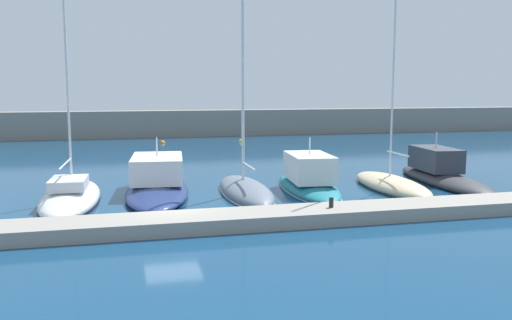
# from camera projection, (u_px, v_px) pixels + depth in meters

# --- Properties ---
(ground_plane) EXTENTS (120.00, 120.00, 0.00)m
(ground_plane) POSITION_uv_depth(u_px,v_px,m) (172.00, 218.00, 24.24)
(ground_plane) COLOR navy
(dock_pier) EXTENTS (41.09, 2.30, 0.59)m
(dock_pier) POSITION_uv_depth(u_px,v_px,m) (177.00, 223.00, 22.18)
(dock_pier) COLOR gray
(dock_pier) RESTS_ON ground_plane
(breakwater_seawall) EXTENTS (108.00, 2.35, 3.10)m
(breakwater_seawall) POSITION_uv_depth(u_px,v_px,m) (139.00, 124.00, 63.33)
(breakwater_seawall) COLOR gray
(breakwater_seawall) RESTS_ON ground_plane
(sailboat_white_fourth) EXTENTS (3.20, 9.29, 17.14)m
(sailboat_white_fourth) POSITION_uv_depth(u_px,v_px,m) (71.00, 197.00, 27.41)
(sailboat_white_fourth) COLOR white
(sailboat_white_fourth) RESTS_ON ground_plane
(motorboat_navy_fifth) EXTENTS (4.27, 10.38, 3.27)m
(motorboat_navy_fifth) POSITION_uv_depth(u_px,v_px,m) (157.00, 182.00, 29.83)
(motorboat_navy_fifth) COLOR navy
(motorboat_navy_fifth) RESTS_ON ground_plane
(sailboat_slate_sixth) EXTENTS (2.52, 8.55, 13.67)m
(sailboat_slate_sixth) POSITION_uv_depth(u_px,v_px,m) (245.00, 190.00, 29.50)
(sailboat_slate_sixth) COLOR slate
(sailboat_slate_sixth) RESTS_ON ground_plane
(motorboat_teal_seventh) EXTENTS (3.67, 9.44, 3.28)m
(motorboat_teal_seventh) POSITION_uv_depth(u_px,v_px,m) (308.00, 179.00, 30.93)
(motorboat_teal_seventh) COLOR #19707F
(motorboat_teal_seventh) RESTS_ON ground_plane
(sailboat_sand_eighth) EXTENTS (2.70, 8.04, 15.43)m
(sailboat_sand_eighth) POSITION_uv_depth(u_px,v_px,m) (391.00, 184.00, 31.07)
(sailboat_sand_eighth) COLOR beige
(sailboat_sand_eighth) RESTS_ON ground_plane
(motorboat_charcoal_ninth) EXTENTS (3.56, 10.56, 3.28)m
(motorboat_charcoal_ninth) POSITION_uv_depth(u_px,v_px,m) (441.00, 173.00, 33.39)
(motorboat_charcoal_ninth) COLOR #2D2D33
(motorboat_charcoal_ninth) RESTS_ON ground_plane
(mooring_buoy_yellow) EXTENTS (0.61, 0.61, 0.61)m
(mooring_buoy_yellow) POSITION_uv_depth(u_px,v_px,m) (241.00, 142.00, 58.25)
(mooring_buoy_yellow) COLOR yellow
(mooring_buoy_yellow) RESTS_ON ground_plane
(mooring_buoy_orange) EXTENTS (0.58, 0.58, 0.58)m
(mooring_buoy_orange) POSITION_uv_depth(u_px,v_px,m) (162.00, 143.00, 56.81)
(mooring_buoy_orange) COLOR orange
(mooring_buoy_orange) RESTS_ON ground_plane
(dock_bollard) EXTENTS (0.20, 0.20, 0.44)m
(dock_bollard) POSITION_uv_depth(u_px,v_px,m) (331.00, 202.00, 23.73)
(dock_bollard) COLOR black
(dock_bollard) RESTS_ON dock_pier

